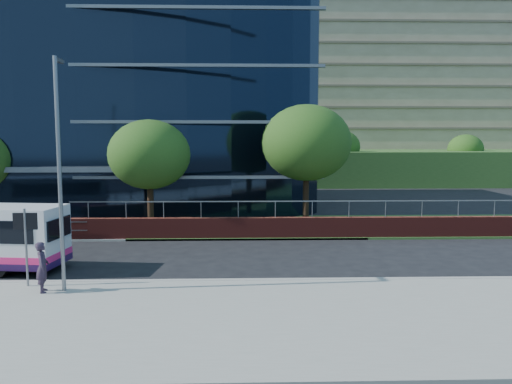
{
  "coord_description": "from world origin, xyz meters",
  "views": [
    {
      "loc": [
        12.19,
        -19.28,
        5.38
      ],
      "look_at": [
        12.98,
        8.0,
        2.51
      ],
      "focal_mm": 35.0,
      "sensor_mm": 36.0,
      "label": 1
    }
  ],
  "objects_px": {
    "tree_far_c": "(149,155)",
    "tree_far_d": "(306,143)",
    "tree_dist_f": "(465,149)",
    "tree_dist_e": "(341,147)",
    "pedestrian": "(42,267)",
    "streetlight_east": "(60,167)",
    "street_sign": "(26,231)"
  },
  "relations": [
    {
      "from": "tree_dist_e",
      "to": "pedestrian",
      "type": "height_order",
      "value": "tree_dist_e"
    },
    {
      "from": "streetlight_east",
      "to": "pedestrian",
      "type": "relative_size",
      "value": 4.56
    },
    {
      "from": "tree_dist_e",
      "to": "pedestrian",
      "type": "distance_m",
      "value": 46.4
    },
    {
      "from": "tree_far_c",
      "to": "tree_dist_e",
      "type": "xyz_separation_m",
      "value": [
        17.0,
        31.0,
        0.0
      ]
    },
    {
      "from": "street_sign",
      "to": "tree_far_d",
      "type": "height_order",
      "value": "tree_far_d"
    },
    {
      "from": "tree_dist_e",
      "to": "streetlight_east",
      "type": "relative_size",
      "value": 0.81
    },
    {
      "from": "tree_far_d",
      "to": "tree_dist_f",
      "type": "distance_m",
      "value": 40.01
    },
    {
      "from": "tree_far_c",
      "to": "tree_far_d",
      "type": "height_order",
      "value": "tree_far_d"
    },
    {
      "from": "tree_far_c",
      "to": "tree_dist_f",
      "type": "distance_m",
      "value": 46.67
    },
    {
      "from": "tree_far_c",
      "to": "pedestrian",
      "type": "bearing_deg",
      "value": -98.34
    },
    {
      "from": "streetlight_east",
      "to": "tree_dist_f",
      "type": "bearing_deg",
      "value": 52.42
    },
    {
      "from": "street_sign",
      "to": "tree_dist_f",
      "type": "bearing_deg",
      "value": 50.84
    },
    {
      "from": "tree_far_c",
      "to": "tree_dist_e",
      "type": "height_order",
      "value": "same"
    },
    {
      "from": "street_sign",
      "to": "tree_far_c",
      "type": "relative_size",
      "value": 0.43
    },
    {
      "from": "tree_far_d",
      "to": "pedestrian",
      "type": "xyz_separation_m",
      "value": [
        -10.66,
        -12.33,
        -4.16
      ]
    },
    {
      "from": "tree_dist_e",
      "to": "streetlight_east",
      "type": "distance_m",
      "value": 45.85
    },
    {
      "from": "tree_far_d",
      "to": "streetlight_east",
      "type": "distance_m",
      "value": 15.77
    },
    {
      "from": "tree_far_c",
      "to": "tree_far_d",
      "type": "relative_size",
      "value": 0.87
    },
    {
      "from": "street_sign",
      "to": "streetlight_east",
      "type": "bearing_deg",
      "value": -21.36
    },
    {
      "from": "tree_dist_e",
      "to": "streetlight_east",
      "type": "height_order",
      "value": "streetlight_east"
    },
    {
      "from": "tree_far_d",
      "to": "pedestrian",
      "type": "distance_m",
      "value": 16.82
    },
    {
      "from": "streetlight_east",
      "to": "tree_far_c",
      "type": "bearing_deg",
      "value": 84.89
    },
    {
      "from": "tree_far_d",
      "to": "tree_dist_f",
      "type": "height_order",
      "value": "tree_far_d"
    },
    {
      "from": "tree_dist_f",
      "to": "streetlight_east",
      "type": "bearing_deg",
      "value": -127.58
    },
    {
      "from": "tree_far_c",
      "to": "tree_dist_f",
      "type": "height_order",
      "value": "tree_far_c"
    },
    {
      "from": "tree_far_d",
      "to": "tree_dist_f",
      "type": "xyz_separation_m",
      "value": [
        24.0,
        32.0,
        -0.98
      ]
    },
    {
      "from": "tree_far_c",
      "to": "tree_dist_e",
      "type": "relative_size",
      "value": 1.0
    },
    {
      "from": "pedestrian",
      "to": "tree_far_c",
      "type": "bearing_deg",
      "value": -24.6
    },
    {
      "from": "tree_far_d",
      "to": "street_sign",
      "type": "bearing_deg",
      "value": -134.78
    },
    {
      "from": "street_sign",
      "to": "tree_far_c",
      "type": "xyz_separation_m",
      "value": [
        2.5,
        10.59,
        2.39
      ]
    },
    {
      "from": "tree_dist_e",
      "to": "tree_far_c",
      "type": "bearing_deg",
      "value": -118.74
    },
    {
      "from": "tree_dist_e",
      "to": "tree_dist_f",
      "type": "height_order",
      "value": "tree_dist_e"
    }
  ]
}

